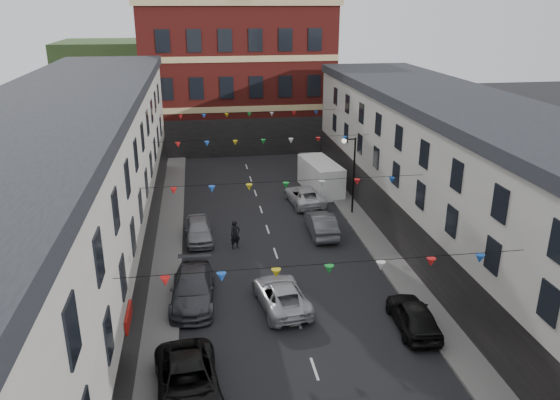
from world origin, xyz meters
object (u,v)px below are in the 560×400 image
car_left_d (193,289)px  car_left_e (198,230)px  white_van (321,176)px  pedestrian (235,235)px  car_right_d (413,315)px  car_right_e (321,224)px  car_right_f (304,196)px  moving_car (281,295)px  street_lamp (351,165)px  car_left_c (188,383)px

car_left_d → car_left_e: (0.39, 8.26, -0.06)m
car_left_d → white_van: 20.27m
car_left_e → pedestrian: size_ratio=2.32×
car_right_d → car_right_e: 12.37m
car_right_f → moving_car: (-4.24, -15.30, -0.01)m
car_right_d → car_right_f: bearing=-81.3°
car_right_d → car_left_e: bearing=-47.5°
car_left_d → car_right_d: (10.78, -4.25, -0.06)m
white_van → car_left_d: bearing=-129.7°
car_right_d → white_van: bearing=-87.4°
car_left_d → car_right_f: 16.69m
car_left_e → pedestrian: pedestrian is taller
pedestrian → car_right_e: bearing=-9.7°
car_right_f → car_right_d: bearing=89.6°
street_lamp → moving_car: bearing=-119.9°
pedestrian → car_left_c: bearing=-124.7°
car_right_f → car_left_e: bearing=28.4°
car_left_d → car_right_d: size_ratio=1.26×
pedestrian → car_right_d: bearing=-76.3°
car_left_d → car_left_e: 8.27m
car_right_f → white_van: bearing=-130.4°
car_left_d → car_left_e: size_ratio=1.26×
car_right_e → white_van: bearing=-101.0°
street_lamp → car_right_d: size_ratio=1.35×
car_left_e → moving_car: car_left_e is taller
car_left_c → white_van: (11.10, 24.84, 0.53)m
car_left_e → car_right_e: bearing=-4.6°
car_left_d → moving_car: car_left_d is taller
moving_car → white_van: 19.31m
car_left_d → white_van: size_ratio=0.95×
moving_car → street_lamp: bearing=-127.1°
car_right_d → car_right_e: bearing=-78.3°
street_lamp → car_right_f: street_lamp is taller
car_left_c → moving_car: car_left_c is taller
street_lamp → car_right_d: bearing=-93.8°
car_left_e → car_right_f: bearing=32.0°
car_right_d → street_lamp: bearing=-91.0°
car_left_d → car_right_e: (8.88, 7.97, -0.03)m
car_left_e → car_right_f: 10.32m
car_left_d → car_right_f: size_ratio=1.10×
street_lamp → moving_car: 14.79m
car_right_f → moving_car: bearing=68.2°
moving_car → white_van: size_ratio=0.86×
car_left_c → car_left_e: bearing=83.0°
white_van → pedestrian: 13.31m
car_left_e → car_right_d: (10.39, -12.51, -0.00)m
car_left_e → white_van: bearing=37.5°
car_left_e → white_van: size_ratio=0.76×
car_left_e → pedestrian: 2.94m
street_lamp → car_left_d: street_lamp is taller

